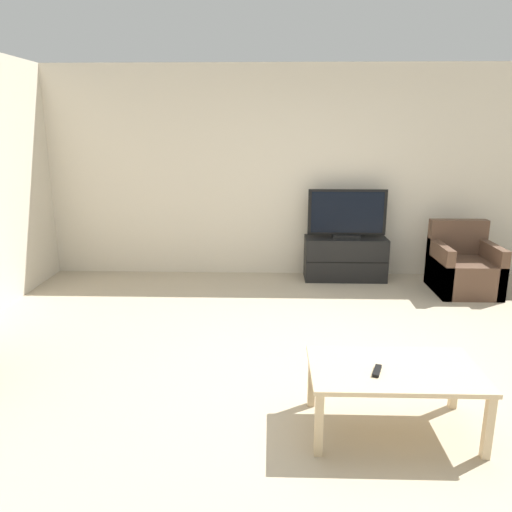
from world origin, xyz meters
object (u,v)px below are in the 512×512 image
at_px(coffee_table, 394,375).
at_px(armchair, 463,269).
at_px(tv_stand, 345,258).
at_px(remote, 377,371).
at_px(tv, 347,215).

bearing_deg(coffee_table, armchair, 62.42).
height_order(tv_stand, remote, tv_stand).
bearing_deg(coffee_table, tv_stand, 87.15).
bearing_deg(tv_stand, armchair, -18.26).
bearing_deg(coffee_table, tv, 87.14).
bearing_deg(armchair, tv, 161.82).
xyz_separation_m(tv_stand, coffee_table, (-0.17, -3.35, 0.12)).
xyz_separation_m(tv_stand, remote, (-0.29, -3.42, 0.18)).
bearing_deg(tv, coffee_table, -92.86).
bearing_deg(armchair, coffee_table, -117.58).
relative_size(tv, coffee_table, 0.91).
relative_size(tv_stand, coffee_table, 0.96).
bearing_deg(armchair, remote, -118.95).
xyz_separation_m(tv, coffee_table, (-0.17, -3.35, -0.45)).
height_order(tv_stand, tv, tv).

